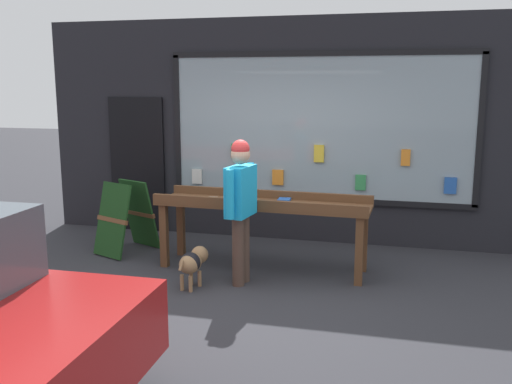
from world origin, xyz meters
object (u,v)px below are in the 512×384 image
object	(u,v)px
display_table_main	(263,209)
sandwich_board_sign	(126,217)
small_dog	(193,262)
person_browsing	(241,201)

from	to	relation	value
display_table_main	sandwich_board_sign	size ratio (longest dim) A/B	2.74
sandwich_board_sign	display_table_main	bearing A→B (deg)	15.32
display_table_main	small_dog	xyz separation A→B (m)	(-0.62, -0.84, -0.47)
display_table_main	person_browsing	size ratio (longest dim) A/B	1.58
display_table_main	person_browsing	world-z (taller)	person_browsing
display_table_main	sandwich_board_sign	world-z (taller)	sandwich_board_sign
sandwich_board_sign	small_dog	bearing A→B (deg)	-15.99
display_table_main	sandwich_board_sign	distance (m)	2.04
display_table_main	person_browsing	bearing A→B (deg)	-101.99
display_table_main	small_dog	distance (m)	1.15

